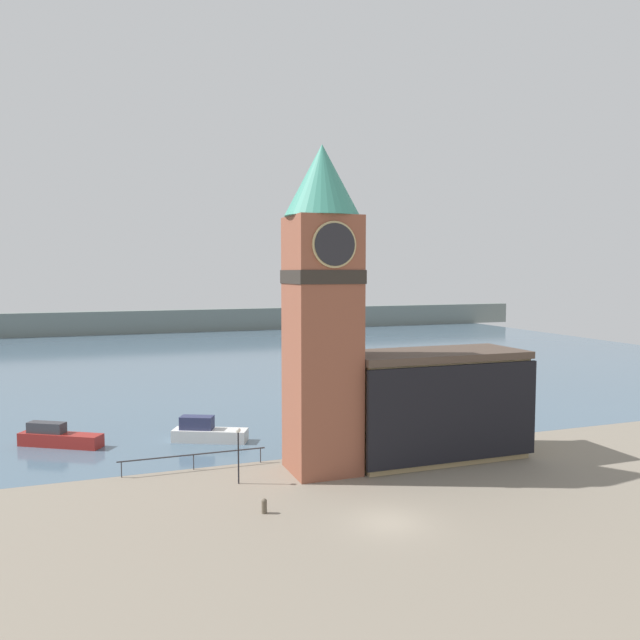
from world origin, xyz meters
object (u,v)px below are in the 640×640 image
Objects in this scene: boat_near at (207,432)px; mooring_bollard_near at (264,505)px; clock_tower at (322,301)px; lamp_post at (238,444)px; pier_building at (435,404)px; boat_far at (58,437)px.

boat_near reaches higher than mooring_bollard_near.
boat_near is at bearing 91.69° from mooring_bollard_near.
clock_tower is at bearing -33.36° from boat_near.
mooring_bollard_near is 5.72m from lamp_post.
pier_building reaches higher than lamp_post.
clock_tower is 3.61× the size of boat_near.
lamp_post is at bearing -63.61° from boat_near.
boat_near is (-6.11, 10.04, -10.81)m from clock_tower.
lamp_post is at bearing -18.22° from boat_far.
mooring_bollard_near is at bearing -62.97° from boat_near.
lamp_post is (11.27, -13.20, 1.87)m from boat_far.
clock_tower is 10.77m from lamp_post.
mooring_bollard_near is (11.55, -18.51, -0.23)m from boat_far.
boat_far is at bearing 130.51° from lamp_post.
clock_tower is 1.66× the size of pier_building.
mooring_bollard_near is (0.47, -16.00, -0.27)m from boat_near.
lamp_post is at bearing 92.98° from mooring_bollard_near.
pier_building reaches higher than boat_near.
lamp_post is (-14.66, -0.72, -1.35)m from pier_building.
mooring_bollard_near is at bearing -157.25° from pier_building.
pier_building is 2.18× the size of boat_near.
clock_tower is 23.89m from boat_far.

